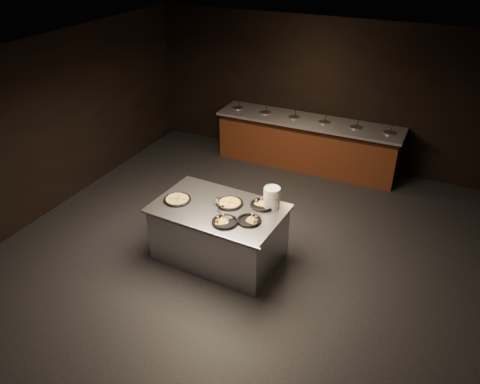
{
  "coord_description": "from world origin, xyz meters",
  "views": [
    {
      "loc": [
        2.47,
        -4.87,
        4.41
      ],
      "look_at": [
        0.04,
        0.3,
        1.09
      ],
      "focal_mm": 35.0,
      "sensor_mm": 36.0,
      "label": 1
    }
  ],
  "objects": [
    {
      "name": "pan_veggie_whole",
      "position": [
        -0.83,
        0.01,
        0.9
      ],
      "size": [
        0.4,
        0.4,
        0.04
      ],
      "rotation": [
        0.0,
        0.0,
        0.33
      ],
      "color": "black",
      "rests_on": "serving_counter"
    },
    {
      "name": "room",
      "position": [
        0.0,
        0.0,
        1.45
      ],
      "size": [
        7.02,
        8.02,
        2.92
      ],
      "color": "black",
      "rests_on": "ground"
    },
    {
      "name": "server_right",
      "position": [
        -0.06,
        -0.04,
        0.97
      ],
      "size": [
        0.32,
        0.23,
        0.17
      ],
      "rotation": [
        0.0,
        0.0,
        -0.53
      ],
      "color": "silver",
      "rests_on": "serving_counter"
    },
    {
      "name": "pan_cheese_whole",
      "position": [
        -0.1,
        0.24,
        0.9
      ],
      "size": [
        0.39,
        0.39,
        0.04
      ],
      "rotation": [
        0.0,
        0.0,
        0.1
      ],
      "color": "black",
      "rests_on": "serving_counter"
    },
    {
      "name": "pan_cheese_slices_a",
      "position": [
        0.35,
        0.4,
        0.9
      ],
      "size": [
        0.36,
        0.36,
        0.04
      ],
      "rotation": [
        0.0,
        0.0,
        1.31
      ],
      "color": "black",
      "rests_on": "serving_counter"
    },
    {
      "name": "server_left",
      "position": [
        -0.22,
        0.11,
        0.95
      ],
      "size": [
        0.22,
        0.26,
        0.15
      ],
      "rotation": [
        0.0,
        0.0,
        2.27
      ],
      "color": "silver",
      "rests_on": "serving_counter"
    },
    {
      "name": "pan_cheese_slices_b",
      "position": [
        0.06,
        -0.22,
        0.9
      ],
      "size": [
        0.36,
        0.36,
        0.04
      ],
      "rotation": [
        0.0,
        0.0,
        2.23
      ],
      "color": "black",
      "rests_on": "serving_counter"
    },
    {
      "name": "plate_stack",
      "position": [
        0.47,
        0.44,
        1.03
      ],
      "size": [
        0.23,
        0.23,
        0.3
      ],
      "primitive_type": "cylinder",
      "color": "white",
      "rests_on": "serving_counter"
    },
    {
      "name": "serving_counter",
      "position": [
        -0.21,
        0.09,
        0.42
      ],
      "size": [
        1.91,
        1.29,
        0.89
      ],
      "rotation": [
        0.0,
        0.0,
        -0.06
      ],
      "color": "silver",
      "rests_on": "ground"
    },
    {
      "name": "pan_veggie_slices",
      "position": [
        0.34,
        -0.05,
        0.9
      ],
      "size": [
        0.34,
        0.34,
        0.04
      ],
      "rotation": [
        0.0,
        0.0,
        -0.28
      ],
      "color": "black",
      "rests_on": "serving_counter"
    },
    {
      "name": "salad_bar",
      "position": [
        0.0,
        3.56,
        0.44
      ],
      "size": [
        3.7,
        0.83,
        1.18
      ],
      "color": "#542213",
      "rests_on": "ground"
    }
  ]
}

